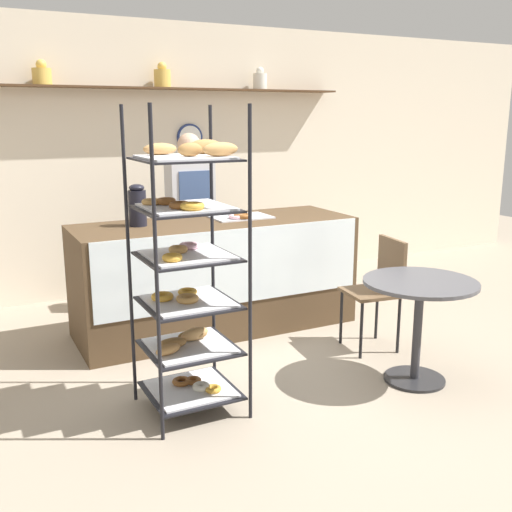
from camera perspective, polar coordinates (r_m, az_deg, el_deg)
The scene contains 9 objects.
ground_plane at distance 4.27m, azimuth 2.49°, elevation -11.55°, with size 14.00×14.00×0.00m, color gray.
back_wall at distance 6.28m, azimuth -9.24°, elevation 9.21°, with size 10.00×0.30×2.70m.
display_counter at distance 5.08m, azimuth -3.80°, elevation -1.86°, with size 2.34×0.81×0.93m.
pastry_rack at distance 3.58m, azimuth -6.54°, elevation -1.43°, with size 0.58×0.57×1.85m.
person_worker at distance 5.58m, azimuth -6.23°, elevation 3.96°, with size 0.42×0.23×1.64m.
cafe_table at distance 4.18m, azimuth 15.26°, elevation -4.56°, with size 0.76×0.76×0.72m.
cafe_chair at distance 4.74m, azimuth 11.79°, elevation -2.43°, with size 0.43×0.43×0.87m.
coffee_carafe at distance 4.82m, azimuth -11.23°, elevation 4.72°, with size 0.14×0.14×0.33m.
donut_tray_counter at distance 5.11m, azimuth -1.52°, elevation 3.83°, with size 0.50×0.34×0.05m.
Camera 1 is at (-1.92, -3.37, 1.80)m, focal length 42.00 mm.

